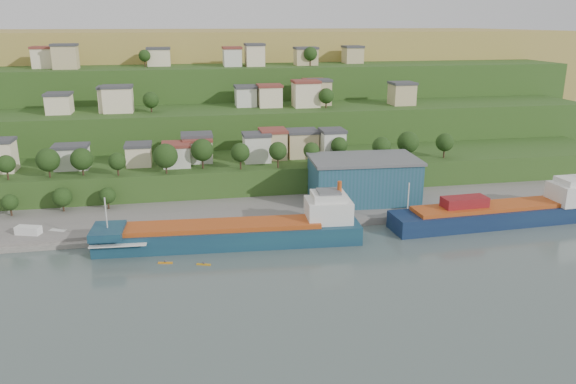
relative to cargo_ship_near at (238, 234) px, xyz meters
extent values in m
plane|color=#42504D|center=(2.50, -8.61, -2.64)|extent=(500.00, 500.00, 0.00)
cube|color=slate|center=(22.50, 19.39, -2.64)|extent=(220.00, 26.00, 4.00)
cube|color=slate|center=(-52.50, 13.39, -2.64)|extent=(40.00, 18.00, 2.40)
cube|color=#284719|center=(2.50, 47.39, -2.64)|extent=(260.00, 32.00, 20.00)
cube|color=#284719|center=(2.50, 77.39, -2.64)|extent=(280.00, 32.00, 44.00)
cube|color=#284719|center=(2.50, 107.39, -2.64)|extent=(300.00, 32.00, 70.00)
cube|color=#A0833C|center=(2.50, 181.39, -2.64)|extent=(360.00, 120.00, 96.00)
cube|color=beige|center=(-64.81, 45.04, 11.77)|extent=(7.59, 7.39, 8.82)
cube|color=silver|center=(-45.14, 44.60, 10.59)|extent=(9.72, 7.19, 6.46)
cube|color=#3F3F44|center=(-45.14, 44.60, 14.27)|extent=(10.32, 7.79, 0.90)
cube|color=beige|center=(-25.64, 45.02, 10.37)|extent=(7.39, 7.65, 6.01)
cube|color=#3F3F44|center=(-25.64, 45.02, 13.82)|extent=(7.99, 8.25, 0.90)
cube|color=silver|center=(-14.23, 42.10, 10.51)|extent=(8.10, 8.35, 6.29)
cube|color=brown|center=(-14.23, 42.10, 14.10)|extent=(8.70, 8.95, 0.90)
cube|color=beige|center=(-7.75, 49.06, 11.18)|extent=(9.33, 8.06, 7.64)
cube|color=#3F3F44|center=(-7.75, 49.06, 15.46)|extent=(9.93, 8.66, 0.90)
cube|color=silver|center=(-7.65, 46.79, 10.73)|extent=(8.67, 8.49, 6.74)
cube|color=brown|center=(-7.65, 46.79, 14.55)|extent=(9.27, 9.09, 0.90)
cube|color=silver|center=(10.63, 43.24, 11.47)|extent=(8.13, 7.23, 8.22)
cube|color=#3F3F44|center=(10.63, 43.24, 16.03)|extent=(8.73, 7.83, 0.90)
cube|color=#CBB583|center=(16.37, 46.51, 11.68)|extent=(7.93, 8.63, 8.64)
cube|color=brown|center=(16.37, 46.51, 16.45)|extent=(8.53, 9.23, 0.90)
cube|color=#CBB583|center=(26.01, 47.18, 11.34)|extent=(9.62, 8.50, 7.96)
cube|color=#3F3F44|center=(26.01, 47.18, 15.77)|extent=(10.22, 9.10, 0.90)
cube|color=silver|center=(34.76, 41.76, 11.80)|extent=(7.08, 7.81, 8.87)
cube|color=#3F3F44|center=(34.76, 41.76, 16.68)|extent=(7.68, 8.41, 0.90)
cube|color=beige|center=(-53.25, 76.36, 22.49)|extent=(8.07, 8.60, 6.25)
cube|color=#3F3F44|center=(-53.25, 76.36, 26.06)|extent=(8.67, 9.20, 0.90)
cube|color=beige|center=(-36.39, 76.63, 23.42)|extent=(7.22, 7.28, 8.12)
cube|color=#3F3F44|center=(-36.39, 76.63, 27.93)|extent=(7.82, 7.88, 0.90)
cube|color=beige|center=(-33.51, 75.46, 23.58)|extent=(9.86, 7.87, 8.43)
cube|color=#3F3F44|center=(-33.51, 75.46, 28.24)|extent=(10.46, 8.47, 0.90)
cube|color=silver|center=(11.83, 81.58, 22.75)|extent=(7.47, 8.68, 6.78)
cube|color=#3F3F44|center=(11.83, 81.58, 26.60)|extent=(8.07, 9.28, 0.90)
cube|color=beige|center=(20.43, 78.42, 23.03)|extent=(8.40, 8.15, 7.34)
cube|color=brown|center=(20.43, 78.42, 27.15)|extent=(9.00, 8.75, 0.90)
cube|color=beige|center=(33.66, 76.06, 23.78)|extent=(9.34, 8.41, 8.84)
cube|color=brown|center=(33.66, 76.06, 28.65)|extent=(9.94, 9.01, 0.90)
cube|color=silver|center=(35.06, 79.25, 23.66)|extent=(7.92, 7.86, 8.60)
cube|color=#3F3F44|center=(35.06, 79.25, 28.41)|extent=(8.52, 8.46, 0.90)
cube|color=beige|center=(38.28, 81.99, 23.74)|extent=(7.80, 7.28, 8.75)
cube|color=brown|center=(38.28, 81.99, 28.56)|extent=(8.40, 7.88, 0.90)
cube|color=#CBB583|center=(39.80, 79.76, 23.75)|extent=(7.88, 7.06, 8.78)
cube|color=#3F3F44|center=(39.80, 79.76, 28.59)|extent=(8.48, 7.66, 0.90)
cube|color=#CBB583|center=(70.75, 74.36, 23.20)|extent=(8.47, 8.43, 7.67)
cube|color=#3F3F44|center=(70.75, 74.36, 27.49)|extent=(9.07, 9.03, 0.90)
cube|color=beige|center=(-62.91, 109.17, 36.05)|extent=(8.97, 8.81, 7.37)
cube|color=brown|center=(-62.91, 109.17, 40.18)|extent=(9.57, 9.41, 0.90)
cube|color=#CBB583|center=(-54.37, 102.98, 36.63)|extent=(8.87, 7.04, 8.54)
cube|color=#3F3F44|center=(-54.37, 102.98, 41.35)|extent=(9.47, 7.64, 0.90)
cube|color=beige|center=(-19.90, 111.97, 35.64)|extent=(9.08, 7.63, 6.55)
cube|color=#3F3F44|center=(-19.90, 111.97, 39.36)|extent=(9.68, 8.23, 0.90)
cube|color=silver|center=(9.38, 105.01, 35.78)|extent=(7.02, 8.71, 6.84)
cube|color=brown|center=(9.38, 105.01, 39.65)|extent=(7.62, 9.31, 0.90)
cube|color=beige|center=(18.46, 103.91, 36.41)|extent=(7.32, 8.38, 8.10)
cube|color=#3F3F44|center=(18.46, 103.91, 40.92)|extent=(7.92, 8.98, 0.90)
cube|color=#CBB583|center=(40.04, 105.17, 35.60)|extent=(9.00, 7.33, 6.47)
cube|color=#3F3F44|center=(40.04, 105.17, 39.28)|extent=(9.60, 7.93, 0.90)
cube|color=#CBB583|center=(62.56, 112.59, 35.62)|extent=(7.59, 8.65, 6.51)
cube|color=#3F3F44|center=(62.56, 112.59, 39.33)|extent=(8.19, 9.25, 0.90)
cylinder|color=#382619|center=(-60.80, 34.89, 8.96)|extent=(0.50, 0.50, 3.20)
sphere|color=black|center=(-60.80, 34.89, 11.93)|extent=(4.98, 4.98, 4.98)
cylinder|color=#382619|center=(-49.85, 35.33, 9.00)|extent=(0.50, 0.50, 3.28)
sphere|color=black|center=(-49.85, 35.33, 12.45)|extent=(6.58, 6.58, 6.58)
cylinder|color=#382619|center=(-40.85, 35.82, 8.90)|extent=(0.50, 0.50, 3.07)
sphere|color=black|center=(-40.85, 35.82, 12.17)|extent=(6.33, 6.33, 6.33)
cylinder|color=#382619|center=(-30.92, 33.76, 8.77)|extent=(0.50, 0.50, 2.82)
sphere|color=black|center=(-30.92, 33.76, 11.54)|extent=(4.95, 4.95, 4.95)
cylinder|color=#382619|center=(-17.32, 33.46, 9.02)|extent=(0.50, 0.50, 3.32)
sphere|color=black|center=(-17.32, 33.46, 12.65)|extent=(7.14, 7.14, 7.14)
cylinder|color=#382619|center=(-6.62, 37.36, 9.29)|extent=(0.50, 0.50, 3.84)
sphere|color=black|center=(-6.62, 37.36, 13.05)|extent=(6.72, 6.72, 6.72)
cylinder|color=#382619|center=(4.47, 34.24, 9.19)|extent=(0.50, 0.50, 3.65)
sphere|color=black|center=(4.47, 34.24, 12.56)|extent=(5.65, 5.65, 5.65)
cylinder|color=#382619|center=(15.75, 33.75, 9.25)|extent=(0.50, 0.50, 3.77)
sphere|color=black|center=(15.75, 33.75, 12.64)|extent=(5.49, 5.49, 5.49)
cylinder|color=#382619|center=(26.10, 33.77, 9.17)|extent=(0.50, 0.50, 3.62)
sphere|color=black|center=(26.10, 33.77, 12.34)|extent=(4.95, 4.95, 4.95)
cylinder|color=#382619|center=(35.79, 37.12, 9.36)|extent=(0.50, 0.50, 4.00)
sphere|color=black|center=(35.79, 37.12, 12.80)|extent=(5.22, 5.22, 5.22)
cylinder|color=#382619|center=(48.81, 34.62, 9.11)|extent=(0.50, 0.50, 3.48)
sphere|color=black|center=(48.81, 34.62, 12.47)|extent=(5.91, 5.91, 5.91)
cylinder|color=#382619|center=(58.53, 37.05, 9.18)|extent=(0.50, 0.50, 3.64)
sphere|color=black|center=(58.53, 37.05, 12.90)|extent=(6.89, 6.89, 6.89)
cylinder|color=#382619|center=(70.97, 36.61, 9.12)|extent=(0.50, 0.50, 3.51)
sphere|color=black|center=(70.97, 36.61, 12.47)|extent=(5.80, 5.80, 5.80)
cylinder|color=#382619|center=(41.10, 101.46, 33.99)|extent=(0.50, 0.50, 3.26)
sphere|color=black|center=(41.10, 101.46, 37.17)|extent=(5.62, 5.62, 5.62)
cylinder|color=#382619|center=(40.19, 71.13, 20.81)|extent=(0.50, 0.50, 2.90)
sphere|color=black|center=(40.19, 71.13, 23.81)|extent=(5.60, 5.60, 5.60)
cylinder|color=#382619|center=(-22.34, 73.08, 20.74)|extent=(0.50, 0.50, 2.75)
sphere|color=black|center=(-22.34, 73.08, 23.64)|extent=(5.57, 5.57, 5.57)
cylinder|color=#382619|center=(-25.21, 106.69, 33.94)|extent=(0.50, 0.50, 3.16)
sphere|color=black|center=(-25.21, 106.69, 36.81)|extent=(4.69, 4.69, 4.69)
cube|color=#132C48|center=(-2.12, 0.00, -1.26)|extent=(64.71, 13.90, 6.42)
cube|color=#AB4416|center=(-3.96, 0.00, 2.50)|extent=(48.12, 11.09, 1.10)
cube|color=#132C48|center=(-30.56, 0.00, 2.87)|extent=(7.93, 10.51, 1.84)
cube|color=silver|center=(22.65, 0.00, 4.70)|extent=(11.54, 9.81, 5.51)
cube|color=silver|center=(22.65, 0.00, 8.37)|extent=(8.68, 7.82, 1.84)
cube|color=#595B5E|center=(22.65, 0.00, 9.57)|extent=(5.82, 5.82, 0.55)
cylinder|color=#AB4416|center=(25.40, 0.00, 10.67)|extent=(1.16, 1.16, 2.75)
cylinder|color=silver|center=(-30.56, 0.00, 7.46)|extent=(0.35, 0.35, 7.34)
cube|color=silver|center=(-27.81, 0.00, 0.85)|extent=(13.44, 11.11, 0.23)
cube|color=#0D183C|center=(70.13, 1.18, -1.34)|extent=(60.13, 12.73, 6.57)
cube|color=#AB4416|center=(68.14, 1.18, 2.44)|extent=(44.14, 10.20, 1.00)
cube|color=silver|center=(92.03, 1.18, 4.73)|extent=(11.36, 9.46, 5.58)
cube|color=silver|center=(92.03, 1.18, 8.31)|extent=(8.28, 7.33, 1.59)
cylinder|color=silver|center=(44.24, 1.18, 6.82)|extent=(0.33, 0.33, 6.97)
cube|color=maroon|center=(60.17, 1.18, 4.23)|extent=(12.17, 5.53, 2.59)
cube|color=#1F4E5E|center=(39.09, 22.39, 5.36)|extent=(30.91, 19.55, 12.00)
cube|color=#595B5E|center=(39.09, 22.39, 11.76)|extent=(31.96, 20.60, 0.80)
cube|color=white|center=(-50.96, 11.26, -0.02)|extent=(6.55, 4.30, 2.83)
cube|color=silver|center=(-44.45, 12.73, -1.01)|extent=(4.55, 3.18, 0.85)
cube|color=orange|center=(-17.55, -8.45, -2.51)|extent=(3.34, 1.25, 0.25)
sphere|color=#3F3F44|center=(-17.55, -8.45, -2.10)|extent=(0.58, 0.58, 0.58)
cube|color=#C28716|center=(-9.06, -10.96, -2.52)|extent=(3.24, 1.55, 0.24)
sphere|color=#3F3F44|center=(-9.06, -10.96, -2.11)|extent=(0.57, 0.57, 0.57)
camera|label=1|loc=(-12.16, -128.45, 49.94)|focal=35.00mm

